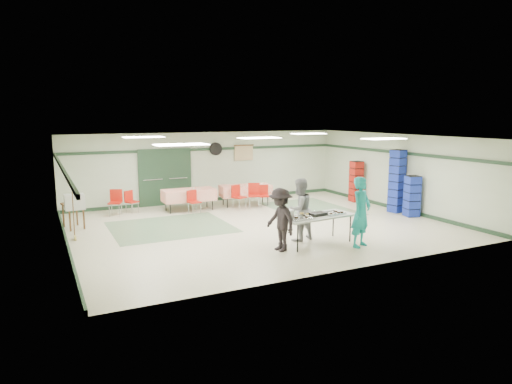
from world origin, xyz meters
name	(u,v)px	position (x,y,z in m)	size (l,w,h in m)	color
floor	(259,225)	(0.00, 0.00, 0.00)	(11.00, 11.00, 0.00)	beige
ceiling	(259,137)	(0.00, 0.00, 2.70)	(11.00, 11.00, 0.00)	white
wall_back	(208,167)	(0.00, 4.50, 1.35)	(11.00, 11.00, 0.00)	#B4C0A4
wall_front	(352,209)	(0.00, -4.50, 1.35)	(11.00, 11.00, 0.00)	#B4C0A4
wall_left	(63,196)	(-5.50, 0.00, 1.35)	(9.00, 9.00, 0.00)	#B4C0A4
wall_right	(398,172)	(5.50, 0.00, 1.35)	(9.00, 9.00, 0.00)	#B4C0A4
trim_back	(208,149)	(0.00, 4.47, 2.05)	(11.00, 0.06, 0.10)	#1D3622
baseboard_back	(209,200)	(0.00, 4.47, 0.06)	(11.00, 0.06, 0.12)	#1D3622
trim_left	(62,168)	(-5.47, 0.00, 2.05)	(9.00, 0.06, 0.10)	#1D3622
baseboard_left	(68,246)	(-5.47, 0.00, 0.06)	(9.00, 0.06, 0.12)	#1D3622
trim_right	(399,153)	(5.47, 0.00, 2.05)	(9.00, 0.06, 0.10)	#1D3622
baseboard_right	(396,208)	(5.47, 0.00, 0.06)	(9.00, 0.06, 0.12)	#1D3622
green_patch_a	(171,227)	(-2.50, 1.00, 0.00)	(3.50, 3.00, 0.01)	#637E5C
green_patch_b	(310,208)	(2.80, 1.50, 0.00)	(2.50, 3.50, 0.01)	#637E5C
double_door_left	(153,178)	(-2.20, 4.44, 1.05)	(0.90, 0.06, 2.10)	#999C99
double_door_right	(178,177)	(-1.25, 4.44, 1.05)	(0.90, 0.06, 2.10)	#999C99
door_frame	(165,177)	(-1.73, 4.42, 1.05)	(2.00, 0.03, 2.15)	#1D3622
wall_fan	(216,149)	(0.30, 4.44, 2.05)	(0.50, 0.50, 0.10)	black
scroll_banner	(244,153)	(1.50, 4.44, 1.85)	(0.80, 0.02, 0.60)	tan
serving_table	(317,217)	(0.47, -2.46, 0.72)	(2.14, 1.07, 0.76)	#B6B6B1
sheet_tray_right	(333,213)	(0.96, -2.47, 0.77)	(0.58, 0.44, 0.02)	silver
sheet_tray_mid	(311,215)	(0.34, -2.35, 0.77)	(0.56, 0.43, 0.02)	silver
sheet_tray_left	(300,218)	(-0.12, -2.59, 0.77)	(0.62, 0.47, 0.02)	silver
baking_pan	(318,214)	(0.49, -2.46, 0.80)	(0.46, 0.28, 0.08)	black
foam_box_stack	(288,214)	(-0.35, -2.37, 0.87)	(0.23, 0.21, 0.21)	white
volunteer_teal	(361,212)	(1.35, -3.15, 0.91)	(0.66, 0.43, 1.81)	teal
volunteer_grey	(299,210)	(0.24, -1.95, 0.85)	(0.82, 0.64, 1.69)	gray
volunteer_dark	(280,220)	(-0.69, -2.58, 0.79)	(1.02, 0.59, 1.58)	black
dining_table_a	(245,190)	(0.96, 3.11, 0.57)	(1.98, 1.08, 0.77)	red
dining_table_b	(189,195)	(-1.24, 3.11, 0.57)	(1.85, 0.84, 0.77)	red
chair_a	(254,193)	(1.04, 2.54, 0.55)	(0.55, 0.55, 0.90)	#AD180D
chair_b	(238,195)	(0.39, 2.54, 0.54)	(0.52, 0.52, 0.88)	#AD180D
chair_c	(264,194)	(1.44, 2.54, 0.50)	(0.45, 0.45, 0.81)	#AD180D
chair_d	(193,199)	(-1.28, 2.54, 0.49)	(0.45, 0.45, 0.81)	#AD180D
chair_loose_a	(130,199)	(-3.20, 3.58, 0.47)	(0.50, 0.50, 0.78)	#AD180D
chair_loose_b	(116,200)	(-3.72, 3.39, 0.54)	(0.54, 0.54, 0.88)	#AD180D
crate_stack_blue_a	(397,181)	(5.15, -0.33, 1.09)	(0.42, 0.42, 2.19)	#193099
crate_stack_red	(356,181)	(5.15, 1.89, 0.79)	(0.41, 0.41, 1.59)	#A11010
crate_stack_blue_b	(412,196)	(5.15, -1.07, 0.69)	(0.42, 0.42, 1.37)	#193099
printer_table	(73,208)	(-5.15, 2.13, 0.62)	(0.66, 0.86, 0.74)	brown
office_printer	(75,202)	(-5.15, 1.27, 0.95)	(0.53, 0.46, 0.42)	beige
broom	(74,215)	(-5.23, 0.78, 0.68)	(0.03, 0.03, 1.32)	brown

